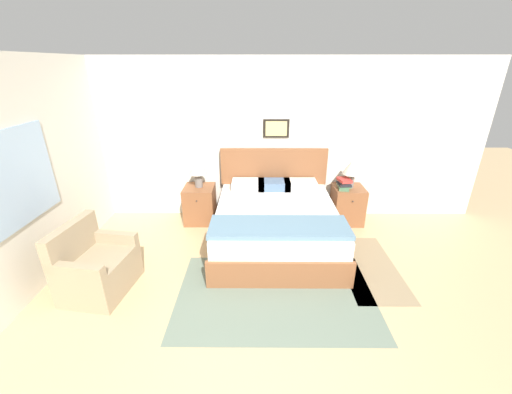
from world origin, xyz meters
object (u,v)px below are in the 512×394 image
(bed, at_px, (276,224))
(table_lamp_near_window, at_px, (198,168))
(armchair, at_px, (96,268))
(nightstand_near_window, at_px, (200,204))
(nightstand_by_door, at_px, (347,205))
(table_lamp_by_door, at_px, (352,169))

(bed, bearing_deg, table_lamp_near_window, 148.63)
(armchair, distance_m, nightstand_near_window, 1.99)
(bed, relative_size, table_lamp_near_window, 4.28)
(bed, distance_m, nightstand_by_door, 1.43)
(nightstand_near_window, relative_size, nightstand_by_door, 1.00)
(armchair, bearing_deg, nightstand_near_window, 161.15)
(bed, distance_m, nightstand_near_window, 1.43)
(table_lamp_near_window, bearing_deg, bed, -31.37)
(nightstand_near_window, bearing_deg, bed, -30.55)
(bed, xyz_separation_m, table_lamp_near_window, (-1.23, 0.75, 0.60))
(nightstand_near_window, xyz_separation_m, nightstand_by_door, (2.47, 0.00, 0.00))
(armchair, relative_size, nightstand_by_door, 1.41)
(armchair, bearing_deg, nightstand_by_door, 125.95)
(table_lamp_by_door, bearing_deg, bed, -148.81)
(nightstand_by_door, height_order, table_lamp_by_door, table_lamp_by_door)
(nightstand_by_door, bearing_deg, table_lamp_by_door, 75.73)
(table_lamp_near_window, bearing_deg, armchair, -116.96)
(bed, height_order, nightstand_near_window, bed)
(bed, relative_size, nightstand_near_window, 3.24)
(armchair, distance_m, table_lamp_by_door, 3.88)
(nightstand_near_window, xyz_separation_m, table_lamp_by_door, (2.47, 0.02, 0.62))
(table_lamp_near_window, height_order, table_lamp_by_door, same)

